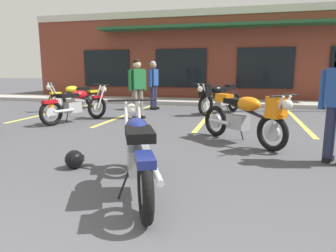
# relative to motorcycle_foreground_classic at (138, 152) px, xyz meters

# --- Properties ---
(ground_plane) EXTENTS (80.00, 80.00, 0.00)m
(ground_plane) POSITION_rel_motorcycle_foreground_classic_xyz_m (0.07, 1.47, -0.46)
(ground_plane) COLOR #47474C
(sidewalk_kerb) EXTENTS (22.00, 1.80, 0.14)m
(sidewalk_kerb) POSITION_rel_motorcycle_foreground_classic_xyz_m (0.07, 9.38, -0.39)
(sidewalk_kerb) COLOR #A8A59E
(sidewalk_kerb) RESTS_ON ground_plane
(brick_storefront_building) EXTENTS (18.17, 7.03, 3.98)m
(brick_storefront_building) POSITION_rel_motorcycle_foreground_classic_xyz_m (0.07, 13.62, 1.53)
(brick_storefront_building) COLOR brown
(brick_storefront_building) RESTS_ON ground_plane
(painted_stall_lines) EXTENTS (10.08, 4.80, 0.01)m
(painted_stall_lines) POSITION_rel_motorcycle_foreground_classic_xyz_m (0.07, 5.78, -0.46)
(painted_stall_lines) COLOR #DBCC4C
(painted_stall_lines) RESTS_ON ground_plane
(motorcycle_foreground_classic) EXTENTS (1.16, 1.97, 0.98)m
(motorcycle_foreground_classic) POSITION_rel_motorcycle_foreground_classic_xyz_m (0.00, 0.00, 0.00)
(motorcycle_foreground_classic) COLOR black
(motorcycle_foreground_classic) RESTS_ON ground_plane
(motorcycle_red_sportbike) EXTENTS (1.11, 1.99, 0.98)m
(motorcycle_red_sportbike) POSITION_rel_motorcycle_foreground_classic_xyz_m (-3.21, 4.07, 0.00)
(motorcycle_red_sportbike) COLOR black
(motorcycle_red_sportbike) RESTS_ON ground_plane
(motorcycle_black_cruiser) EXTENTS (1.68, 1.62, 0.98)m
(motorcycle_black_cruiser) POSITION_rel_motorcycle_foreground_classic_xyz_m (1.16, 2.62, 0.07)
(motorcycle_black_cruiser) COLOR black
(motorcycle_black_cruiser) RESTS_ON ground_plane
(motorcycle_blue_standard) EXTENTS (1.38, 1.85, 0.98)m
(motorcycle_blue_standard) POSITION_rel_motorcycle_foreground_classic_xyz_m (0.31, 6.55, 0.07)
(motorcycle_blue_standard) COLOR black
(motorcycle_blue_standard) RESTS_ON ground_plane
(motorcycle_green_cafe_racer) EXTENTS (1.18, 1.96, 0.98)m
(motorcycle_green_cafe_racer) POSITION_rel_motorcycle_foreground_classic_xyz_m (-4.61, 6.37, 0.00)
(motorcycle_green_cafe_racer) COLOR black
(motorcycle_green_cafe_racer) RESTS_ON ground_plane
(person_in_shorts_foreground) EXTENTS (0.31, 0.61, 1.68)m
(person_in_shorts_foreground) POSITION_rel_motorcycle_foreground_classic_xyz_m (-1.98, 7.09, 0.49)
(person_in_shorts_foreground) COLOR black
(person_in_shorts_foreground) RESTS_ON ground_plane
(person_by_back_row) EXTENTS (0.42, 0.56, 1.68)m
(person_by_back_row) POSITION_rel_motorcycle_foreground_classic_xyz_m (-1.82, 5.01, 0.49)
(person_by_back_row) COLOR black
(person_by_back_row) RESTS_ON ground_plane
(helmet_on_pavement) EXTENTS (0.26, 0.26, 0.26)m
(helmet_on_pavement) POSITION_rel_motorcycle_foreground_classic_xyz_m (-1.16, 0.55, -0.33)
(helmet_on_pavement) COLOR black
(helmet_on_pavement) RESTS_ON ground_plane
(traffic_cone) EXTENTS (0.34, 0.34, 0.53)m
(traffic_cone) POSITION_rel_motorcycle_foreground_classic_xyz_m (-4.95, 5.44, -0.20)
(traffic_cone) COLOR orange
(traffic_cone) RESTS_ON ground_plane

